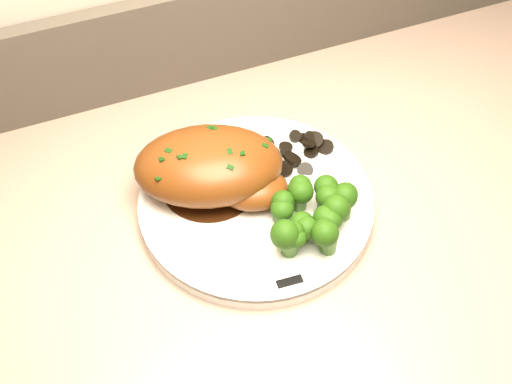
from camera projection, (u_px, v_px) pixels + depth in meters
name	position (u px, v px, depth m)	size (l,w,h in m)	color
counter	(468.00, 369.00, 1.04)	(2.18, 0.72, 1.06)	brown
plate	(256.00, 203.00, 0.65)	(0.24, 0.24, 0.02)	white
rim_accent_0	(321.00, 144.00, 0.70)	(0.02, 0.01, 0.00)	black
rim_accent_1	(158.00, 181.00, 0.66)	(0.02, 0.01, 0.00)	black
rim_accent_2	(290.00, 282.00, 0.58)	(0.02, 0.01, 0.00)	black
gravy_pool	(210.00, 184.00, 0.66)	(0.10, 0.10, 0.00)	#331809
chicken_breast	(214.00, 168.00, 0.64)	(0.17, 0.14, 0.06)	brown
mushroom_pile	(298.00, 158.00, 0.68)	(0.08, 0.06, 0.02)	black
broccoli_florets	(313.00, 214.00, 0.61)	(0.09, 0.08, 0.04)	#4C7833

